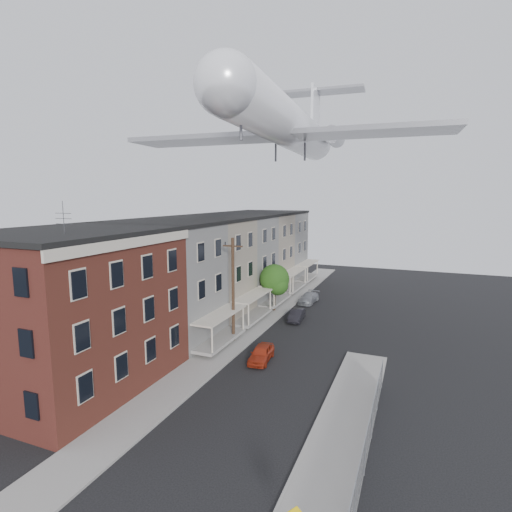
# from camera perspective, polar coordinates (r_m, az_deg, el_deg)

# --- Properties ---
(ground) EXTENTS (120.00, 120.00, 0.00)m
(ground) POSITION_cam_1_polar(r_m,az_deg,el_deg) (19.19, -12.49, -31.91)
(ground) COLOR black
(ground) RESTS_ON ground
(sidewalk_left) EXTENTS (3.00, 62.00, 0.12)m
(sidewalk_left) POSITION_cam_1_polar(r_m,az_deg,el_deg) (40.47, 0.58, -9.26)
(sidewalk_left) COLOR gray
(sidewalk_left) RESTS_ON ground
(sidewalk_right) EXTENTS (3.00, 26.00, 0.12)m
(sidewalk_right) POSITION_cam_1_polar(r_m,az_deg,el_deg) (21.92, 11.20, -25.88)
(sidewalk_right) COLOR gray
(sidewalk_right) RESTS_ON ground
(curb_left) EXTENTS (0.15, 62.00, 0.14)m
(curb_left) POSITION_cam_1_polar(r_m,az_deg,el_deg) (39.98, 2.54, -9.47)
(curb_left) COLOR gray
(curb_left) RESTS_ON ground
(curb_right) EXTENTS (0.15, 26.00, 0.14)m
(curb_right) POSITION_cam_1_polar(r_m,az_deg,el_deg) (22.17, 7.13, -25.31)
(curb_right) COLOR gray
(curb_right) RESTS_ON ground
(corner_building) EXTENTS (10.31, 12.30, 12.15)m
(corner_building) POSITION_cam_1_polar(r_m,az_deg,el_deg) (28.86, -24.77, -6.80)
(corner_building) COLOR #3D1513
(corner_building) RESTS_ON ground
(row_house_a) EXTENTS (11.98, 7.00, 10.30)m
(row_house_a) POSITION_cam_1_polar(r_m,az_deg,el_deg) (35.79, -13.61, -3.46)
(row_house_a) COLOR #61615F
(row_house_a) RESTS_ON ground
(row_house_b) EXTENTS (11.98, 7.00, 10.30)m
(row_house_b) POSITION_cam_1_polar(r_m,az_deg,el_deg) (41.56, -7.99, -1.66)
(row_house_b) COLOR gray
(row_house_b) RESTS_ON ground
(row_house_c) EXTENTS (11.98, 7.00, 10.30)m
(row_house_c) POSITION_cam_1_polar(r_m,az_deg,el_deg) (47.66, -3.78, -0.31)
(row_house_c) COLOR #61615F
(row_house_c) RESTS_ON ground
(row_house_d) EXTENTS (11.98, 7.00, 10.30)m
(row_house_d) POSITION_cam_1_polar(r_m,az_deg,el_deg) (53.98, -0.54, 0.74)
(row_house_d) COLOR gray
(row_house_d) RESTS_ON ground
(row_house_e) EXTENTS (11.98, 7.00, 10.30)m
(row_house_e) POSITION_cam_1_polar(r_m,az_deg,el_deg) (60.45, 2.01, 1.57)
(row_house_e) COLOR #61615F
(row_house_e) RESTS_ON ground
(chainlink_fence) EXTENTS (0.06, 18.06, 1.90)m
(chainlink_fence) POSITION_cam_1_polar(r_m,az_deg,el_deg) (20.41, 15.28, -25.73)
(chainlink_fence) COLOR gray
(chainlink_fence) RESTS_ON ground
(utility_pole) EXTENTS (1.80, 0.26, 9.00)m
(utility_pole) POSITION_cam_1_polar(r_m,az_deg,el_deg) (33.97, -3.29, -4.66)
(utility_pole) COLOR black
(utility_pole) RESTS_ON ground
(street_tree) EXTENTS (3.22, 3.20, 5.20)m
(street_tree) POSITION_cam_1_polar(r_m,az_deg,el_deg) (43.08, 2.78, -3.51)
(street_tree) COLOR black
(street_tree) RESTS_ON ground
(car_near) EXTENTS (1.77, 3.68, 1.21)m
(car_near) POSITION_cam_1_polar(r_m,az_deg,el_deg) (31.14, 0.76, -13.74)
(car_near) COLOR #A92D15
(car_near) RESTS_ON ground
(car_mid) EXTENTS (1.49, 3.59, 1.15)m
(car_mid) POSITION_cam_1_polar(r_m,az_deg,el_deg) (40.80, 5.82, -8.39)
(car_mid) COLOR black
(car_mid) RESTS_ON ground
(car_far) EXTENTS (1.95, 4.16, 1.17)m
(car_far) POSITION_cam_1_polar(r_m,az_deg,el_deg) (47.57, 7.54, -5.97)
(car_far) COLOR gray
(car_far) RESTS_ON ground
(airplane) EXTENTS (27.15, 31.00, 8.98)m
(airplane) POSITION_cam_1_polar(r_m,az_deg,el_deg) (37.03, 4.77, 17.99)
(airplane) COLOR white
(airplane) RESTS_ON ground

